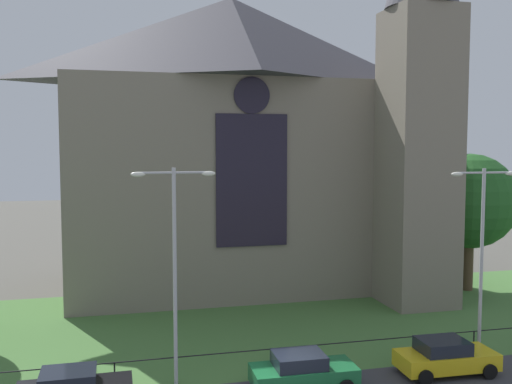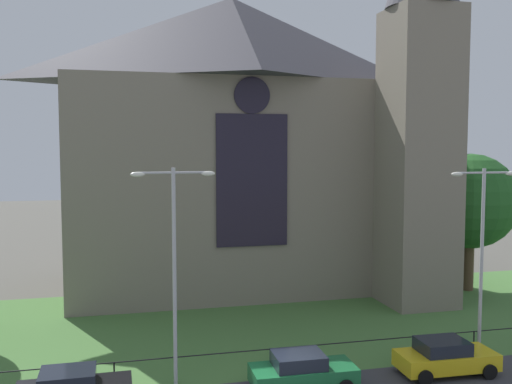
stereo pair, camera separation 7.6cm
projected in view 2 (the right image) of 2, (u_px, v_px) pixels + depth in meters
name	position (u px, v px, depth m)	size (l,w,h in m)	color
ground	(236.00, 322.00, 31.79)	(160.00, 160.00, 0.00)	#56544C
grass_verge	(244.00, 334.00, 29.86)	(120.00, 20.00, 0.01)	#477538
church_building	(245.00, 139.00, 39.78)	(23.20, 16.20, 26.00)	gray
iron_railing	(308.00, 349.00, 24.84)	(32.81, 0.07, 1.13)	black
tree_right_far	(470.00, 202.00, 38.59)	(6.39, 6.39, 9.29)	brown
streetlamp_near	(174.00, 249.00, 23.03)	(3.37, 0.26, 8.89)	#B2B2B7
streetlamp_far	(482.00, 238.00, 26.38)	(3.37, 0.26, 8.74)	#B2B2B7
parked_car_green	(302.00, 372.00, 22.89)	(4.24, 2.10, 1.51)	#196033
parked_car_yellow	(445.00, 357.00, 24.49)	(4.25, 2.12, 1.51)	gold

